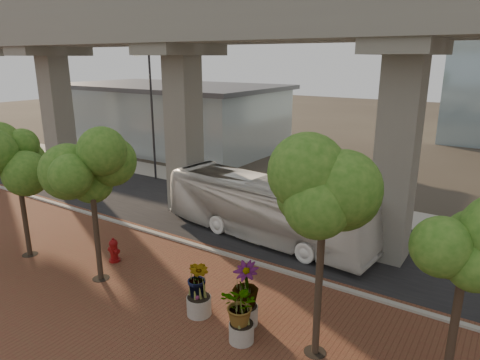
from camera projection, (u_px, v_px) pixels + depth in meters
The scene contains 17 objects.
ground at pixel (253, 243), 21.31m from camera, with size 160.00×160.00×0.00m, color #322C24.
brick_plaza at pixel (133, 322), 14.88m from camera, with size 70.00×13.00×0.06m, color brown.
asphalt_road at pixel (273, 229), 22.91m from camera, with size 90.00×8.00×0.04m, color black.
curb_strip at pixel (231, 256), 19.68m from camera, with size 70.00×0.25×0.16m, color #9E9C93.
far_sidewalk at pixel (315, 201), 27.33m from camera, with size 90.00×3.00×0.06m, color #9E9C93.
transit_viaduct at pixel (276, 91), 20.91m from camera, with size 72.00×5.60×12.40m.
station_pavilion at pixel (169, 115), 43.84m from camera, with size 23.00×13.00×6.30m.
transit_bus at pixel (266, 208), 21.44m from camera, with size 2.69×11.47×3.20m, color silver.
fire_hydrant at pixel (114, 250), 19.10m from camera, with size 0.56×0.50×1.12m.
planter_front at pixel (241, 308), 13.50m from camera, with size 1.81×1.81×1.99m.
planter_right at pixel (245, 288), 14.37m from camera, with size 2.13×2.13×2.27m.
planter_left at pixel (198, 281), 14.92m from camera, with size 1.95×1.95×2.15m.
street_tree_far_west at pixel (17, 162), 18.67m from camera, with size 3.37×3.37×5.98m.
street_tree_near_west at pixel (90, 172), 16.48m from camera, with size 3.56×3.56×6.21m.
street_tree_near_east at pixel (324, 188), 11.82m from camera, with size 3.95×3.95×7.17m.
street_tree_far_east at pixel (466, 251), 10.40m from camera, with size 3.10×3.10×5.74m.
streetlamp_west at pixel (151, 108), 30.89m from camera, with size 0.46×1.33×9.20m.
Camera 1 is at (10.22, -16.76, 8.88)m, focal length 32.00 mm.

